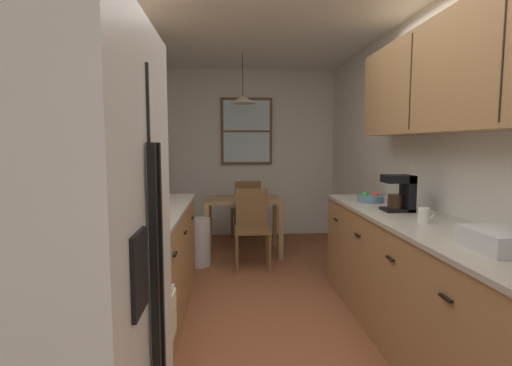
# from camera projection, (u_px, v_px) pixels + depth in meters

# --- Properties ---
(ground_plane) EXTENTS (12.00, 12.00, 0.00)m
(ground_plane) POSITION_uv_depth(u_px,v_px,m) (266.00, 300.00, 3.54)
(ground_plane) COLOR brown
(wall_left) EXTENTS (0.10, 9.00, 2.55)m
(wall_left) POSITION_uv_depth(u_px,v_px,m) (109.00, 161.00, 3.32)
(wall_left) COLOR white
(wall_left) RESTS_ON ground
(wall_right) EXTENTS (0.10, 9.00, 2.55)m
(wall_right) POSITION_uv_depth(u_px,v_px,m) (415.00, 160.00, 3.51)
(wall_right) COLOR white
(wall_right) RESTS_ON ground
(wall_back) EXTENTS (4.40, 0.10, 2.55)m
(wall_back) POSITION_uv_depth(u_px,v_px,m) (250.00, 153.00, 6.04)
(wall_back) COLOR white
(wall_back) RESTS_ON ground
(ceiling_slab) EXTENTS (4.40, 9.00, 0.08)m
(ceiling_slab) POSITION_uv_depth(u_px,v_px,m) (267.00, 5.00, 3.28)
(ceiling_slab) COLOR white
(refrigerator) EXTENTS (0.76, 0.81, 1.81)m
(refrigerator) POSITION_uv_depth(u_px,v_px,m) (33.00, 313.00, 1.20)
(refrigerator) COLOR white
(refrigerator) RESTS_ON ground
(stove_range) EXTENTS (0.66, 0.58, 1.10)m
(stove_range) POSITION_uv_depth(u_px,v_px,m) (98.00, 334.00, 1.95)
(stove_range) COLOR silver
(stove_range) RESTS_ON ground
(microwave_over_range) EXTENTS (0.39, 0.58, 0.34)m
(microwave_over_range) POSITION_uv_depth(u_px,v_px,m) (63.00, 95.00, 1.82)
(microwave_over_range) COLOR silver
(counter_left) EXTENTS (0.64, 1.91, 0.90)m
(counter_left) POSITION_uv_depth(u_px,v_px,m) (148.00, 263.00, 3.19)
(counter_left) COLOR #A87A4C
(counter_left) RESTS_ON ground
(upper_cabinets_left) EXTENTS (0.33, 1.99, 0.64)m
(upper_cabinets_left) POSITION_uv_depth(u_px,v_px,m) (123.00, 92.00, 2.99)
(upper_cabinets_left) COLOR #A87A4C
(counter_right) EXTENTS (0.64, 3.19, 0.90)m
(counter_right) POSITION_uv_depth(u_px,v_px,m) (436.00, 295.00, 2.51)
(counter_right) COLOR #A87A4C
(counter_right) RESTS_ON ground
(upper_cabinets_right) EXTENTS (0.33, 2.87, 0.74)m
(upper_cabinets_right) POSITION_uv_depth(u_px,v_px,m) (474.00, 70.00, 2.33)
(upper_cabinets_right) COLOR #A87A4C
(dining_table) EXTENTS (0.95, 0.71, 0.72)m
(dining_table) POSITION_uv_depth(u_px,v_px,m) (243.00, 207.00, 5.02)
(dining_table) COLOR #A87F51
(dining_table) RESTS_ON ground
(dining_chair_near) EXTENTS (0.40, 0.40, 0.90)m
(dining_chair_near) POSITION_uv_depth(u_px,v_px,m) (252.00, 224.00, 4.48)
(dining_chair_near) COLOR brown
(dining_chair_near) RESTS_ON ground
(dining_chair_far) EXTENTS (0.45, 0.45, 0.90)m
(dining_chair_far) POSITION_uv_depth(u_px,v_px,m) (247.00, 208.00, 5.59)
(dining_chair_far) COLOR brown
(dining_chair_far) RESTS_ON ground
(pendant_light) EXTENTS (0.33, 0.33, 0.62)m
(pendant_light) POSITION_uv_depth(u_px,v_px,m) (243.00, 99.00, 4.88)
(pendant_light) COLOR black
(back_window) EXTENTS (0.78, 0.05, 1.01)m
(back_window) POSITION_uv_depth(u_px,v_px,m) (247.00, 131.00, 5.93)
(back_window) COLOR brown
(trash_bin) EXTENTS (0.30, 0.30, 0.56)m
(trash_bin) POSITION_uv_depth(u_px,v_px,m) (198.00, 242.00, 4.55)
(trash_bin) COLOR silver
(trash_bin) RESTS_ON ground
(storage_canister) EXTENTS (0.12, 0.12, 0.18)m
(storage_canister) POSITION_uv_depth(u_px,v_px,m) (119.00, 216.00, 2.36)
(storage_canister) COLOR #D84C19
(storage_canister) RESTS_ON counter_left
(dish_towel) EXTENTS (0.02, 0.16, 0.24)m
(dish_towel) POSITION_uv_depth(u_px,v_px,m) (173.00, 314.00, 2.12)
(dish_towel) COLOR beige
(coffee_maker) EXTENTS (0.22, 0.18, 0.28)m
(coffee_maker) POSITION_uv_depth(u_px,v_px,m) (401.00, 192.00, 3.03)
(coffee_maker) COLOR black
(coffee_maker) RESTS_ON counter_right
(mug_by_coffeemaker) EXTENTS (0.11, 0.07, 0.10)m
(mug_by_coffeemaker) POSITION_uv_depth(u_px,v_px,m) (424.00, 215.00, 2.61)
(mug_by_coffeemaker) COLOR white
(mug_by_coffeemaker) RESTS_ON counter_right
(fruit_bowl) EXTENTS (0.23, 0.23, 0.09)m
(fruit_bowl) POSITION_uv_depth(u_px,v_px,m) (370.00, 198.00, 3.50)
(fruit_bowl) COLOR #597F9E
(fruit_bowl) RESTS_ON counter_right
(dish_rack) EXTENTS (0.28, 0.34, 0.10)m
(dish_rack) POSITION_uv_depth(u_px,v_px,m) (501.00, 240.00, 1.92)
(dish_rack) COLOR silver
(dish_rack) RESTS_ON counter_right
(table_serving_bowl) EXTENTS (0.21, 0.21, 0.06)m
(table_serving_bowl) POSITION_uv_depth(u_px,v_px,m) (247.00, 197.00, 4.93)
(table_serving_bowl) COLOR #E0D14C
(table_serving_bowl) RESTS_ON dining_table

